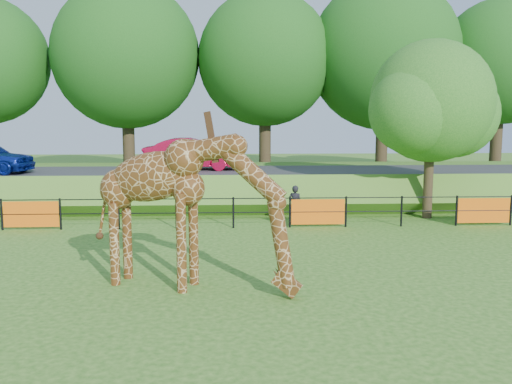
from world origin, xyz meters
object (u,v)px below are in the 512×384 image
giraffe (193,212)px  tree_east (434,106)px  car_red (192,154)px  visitor (295,204)px

giraffe → tree_east: 12.39m
car_red → tree_east: (9.44, -5.02, 2.13)m
giraffe → visitor: 8.45m
car_red → visitor: bearing=-143.4°
giraffe → car_red: giraffe is taller
tree_east → car_red: bearing=152.0°
giraffe → visitor: size_ratio=3.57×
giraffe → visitor: giraffe is taller
car_red → visitor: size_ratio=3.14×
giraffe → visitor: bearing=88.2°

